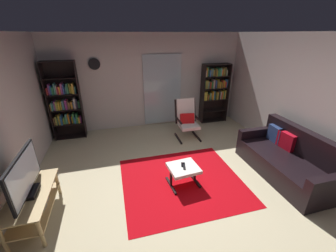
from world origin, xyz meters
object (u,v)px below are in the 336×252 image
Objects in this scene: cell_phone at (183,165)px; wall_clock at (94,64)px; tv_remote at (184,167)px; leather_sofa at (288,160)px; bookshelf_near_sofa at (214,89)px; tv_stand at (33,202)px; lounge_armchair at (187,118)px; television at (25,176)px; ottoman at (183,170)px; bookshelf_near_tv at (65,103)px.

wall_clock reaches higher than cell_phone.
leather_sofa is at bearing 7.72° from tv_remote.
tv_stand is at bearing -145.70° from bookshelf_near_sofa.
bookshelf_near_sofa reaches higher than tv_remote.
lounge_armchair is at bearing 123.28° from leather_sofa.
television is 0.58× the size of bookshelf_near_sofa.
television is 3.36m from wall_clock.
lounge_armchair reaches higher than tv_stand.
tv_stand is at bearing -106.52° from wall_clock.
leather_sofa reaches higher than cell_phone.
wall_clock reaches higher than lounge_armchair.
tv_stand is 2.38m from tv_remote.
leather_sofa is (4.44, -0.02, -0.01)m from tv_stand.
wall_clock reaches higher than ottoman.
bookshelf_near_tv is 14.15× the size of cell_phone.
leather_sofa is 13.40× the size of tv_remote.
tv_stand is 3.90× the size of wall_clock.
tv_stand is 3.53m from wall_clock.
leather_sofa is at bearing 8.98° from cell_phone.
cell_phone is (0.01, 0.05, 0.07)m from ottoman.
tv_remote is at bearing 4.34° from television.
cell_phone is at bearing -125.31° from bookshelf_near_sofa.
tv_stand is 5.20m from bookshelf_near_sofa.
tv_stand reaches higher than cell_phone.
television is 2.43m from cell_phone.
lounge_armchair reaches higher than leather_sofa.
tv_stand is at bearing -162.68° from tv_remote.
leather_sofa is 6.65× the size of wall_clock.
cell_phone is (2.29, -2.58, -0.57)m from bookshelf_near_tv.
bookshelf_near_sofa is 0.92× the size of leather_sofa.
bookshelf_near_tv reaches higher than ottoman.
leather_sofa is at bearing -33.28° from bookshelf_near_tv.
bookshelf_near_tv is 1.23m from wall_clock.
television is at bearing -146.50° from lounge_armchair.
bookshelf_near_tv reaches higher than cell_phone.
bookshelf_near_tv reaches higher than tv_stand.
wall_clock reaches higher than tv_stand.
television reaches higher than ottoman.
bookshelf_near_sofa is at bearing 0.94° from bookshelf_near_tv.
ottoman is (-2.07, 0.22, -0.00)m from leather_sofa.
tv_stand is 0.59× the size of leather_sofa.
wall_clock is at bearing 130.13° from tv_remote.
television is 0.99× the size of lounge_armchair.
tv_remote reaches higher than ottoman.
television is at bearing -145.64° from bookshelf_near_sofa.
bookshelf_near_tv reaches higher than leather_sofa.
bookshelf_near_tv reaches higher than bookshelf_near_sofa.
television is 3.51× the size of wall_clock.
lounge_armchair is 3.53× the size of wall_clock.
cell_phone is at bearing 79.72° from ottoman.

